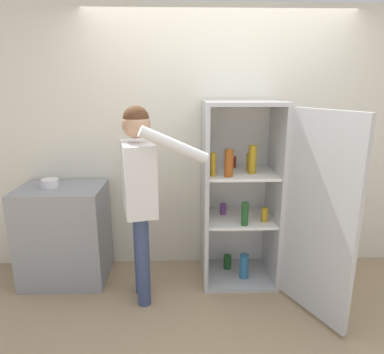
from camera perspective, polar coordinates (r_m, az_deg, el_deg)
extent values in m
plane|color=tan|center=(3.02, 5.85, -22.23)|extent=(12.00, 12.00, 0.00)
cube|color=silver|center=(3.43, 4.28, 5.73)|extent=(7.00, 0.06, 2.55)
cube|color=#B7BABC|center=(3.55, 7.45, -15.72)|extent=(0.68, 0.60, 0.04)
cube|color=#B7BABC|center=(3.06, 8.52, 12.13)|extent=(0.68, 0.60, 0.04)
cube|color=white|center=(3.48, 7.18, -1.42)|extent=(0.68, 0.03, 1.63)
cube|color=#B7BABC|center=(3.17, 2.15, -2.93)|extent=(0.04, 0.60, 1.63)
cube|color=#B7BABC|center=(3.28, 13.56, -2.74)|extent=(0.03, 0.60, 1.63)
cube|color=white|center=(3.29, 7.80, -6.79)|extent=(0.61, 0.53, 0.02)
cube|color=white|center=(3.15, 8.08, 0.68)|extent=(0.61, 0.53, 0.02)
cube|color=#B7BABC|center=(2.80, 20.41, -6.35)|extent=(0.34, 0.64, 1.63)
cylinder|color=teal|center=(3.42, 8.66, -14.45)|extent=(0.09, 0.09, 0.24)
cylinder|color=#723884|center=(3.32, 5.22, -5.32)|extent=(0.06, 0.06, 0.11)
cylinder|color=maroon|center=(3.30, 6.74, 2.51)|extent=(0.07, 0.07, 0.10)
cylinder|color=#1E5123|center=(3.07, 8.80, -6.10)|extent=(0.06, 0.06, 0.21)
cylinder|color=#B78C1E|center=(3.20, 12.00, -6.17)|extent=(0.06, 0.06, 0.13)
cylinder|color=#1E5123|center=(3.57, 5.92, -13.88)|extent=(0.08, 0.08, 0.14)
cylinder|color=#B78C1E|center=(2.95, 3.54, 2.09)|extent=(0.05, 0.05, 0.21)
cylinder|color=#B78C1E|center=(3.08, 10.05, 2.91)|extent=(0.07, 0.07, 0.25)
cylinder|color=#9E4C19|center=(2.94, 6.17, 2.31)|extent=(0.08, 0.08, 0.24)
cylinder|color=#B78C1E|center=(3.20, 9.55, 2.48)|extent=(0.06, 0.06, 0.16)
cylinder|color=#384770|center=(3.13, -8.59, -12.14)|extent=(0.11, 0.11, 0.81)
cylinder|color=#384770|center=(2.97, -8.16, -13.66)|extent=(0.11, 0.11, 0.81)
cube|color=silver|center=(2.79, -8.92, -0.17)|extent=(0.34, 0.48, 0.58)
sphere|color=tan|center=(2.71, -9.29, 8.71)|extent=(0.22, 0.22, 0.22)
sphere|color=#4C2D19|center=(2.71, -9.32, 9.53)|extent=(0.21, 0.21, 0.21)
cylinder|color=silver|center=(3.04, -9.44, 0.46)|extent=(0.09, 0.09, 0.54)
cylinder|color=silver|center=(2.53, -3.02, 5.30)|extent=(0.53, 0.21, 0.31)
cube|color=gray|center=(3.50, -20.46, -8.88)|extent=(0.77, 0.56, 0.93)
cylinder|color=white|center=(3.38, -22.60, -0.95)|extent=(0.15, 0.15, 0.08)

